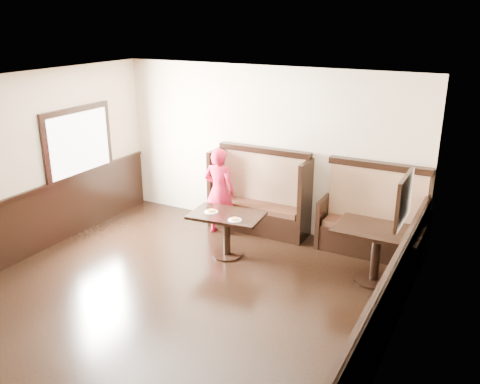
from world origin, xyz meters
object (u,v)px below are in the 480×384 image
Objects in this scene: booth_neighbor at (372,224)px; child at (219,191)px; table_neighbor at (377,242)px; table_main at (227,224)px; booth_main at (260,201)px.

child is (-2.50, -0.46, 0.27)m from booth_neighbor.
table_neighbor is at bearing 166.32° from child.
table_main is at bearing -172.33° from table_neighbor.
table_main is (-0.00, -1.18, 0.01)m from booth_main.
child reaches higher than table_neighbor.
table_main is at bearing 122.74° from child.
table_main is 0.99× the size of table_neighbor.
table_neighbor is at bearing -22.16° from booth_main.
booth_main is at bearing 158.52° from table_neighbor.
child is (-2.77, 0.45, 0.15)m from table_neighbor.
booth_neighbor is at bearing 107.58° from table_neighbor.
booth_neighbor is at bearing -0.05° from booth_main.
booth_main is at bearing 84.34° from table_main.
booth_main is 1.06× the size of booth_neighbor.
table_neighbor is 0.77× the size of child.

